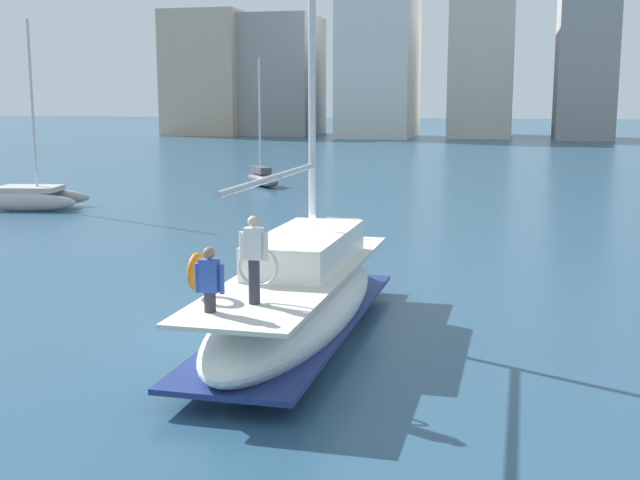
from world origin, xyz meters
name	(u,v)px	position (x,y,z in m)	size (l,w,h in m)	color
ground_plane	(269,333)	(0.00, 0.00, 0.00)	(400.00, 400.00, 0.00)	#284C66
main_sailboat	(299,296)	(0.74, -0.18, 0.91)	(2.55, 9.63, 12.94)	white
moored_sloop_far	(262,177)	(-9.24, 29.12, 0.52)	(3.51, 4.15, 7.39)	#4C4C51
moored_catamaran	(30,195)	(-16.81, 17.12, 0.62)	(5.42, 3.32, 8.59)	#B7B2A8
waterfront_buildings	(483,70)	(0.75, 94.02, 8.68)	(84.68, 20.10, 20.09)	#C6AD8E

